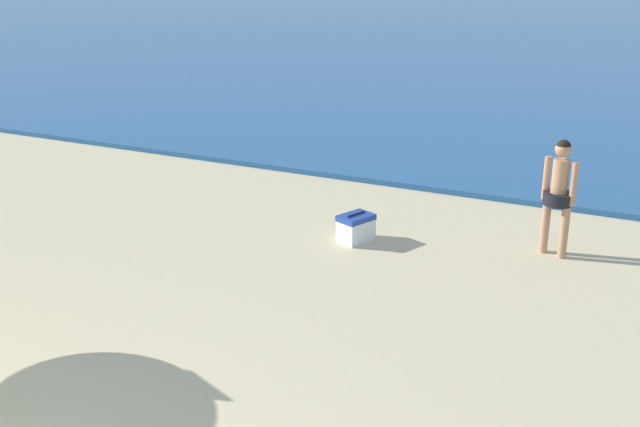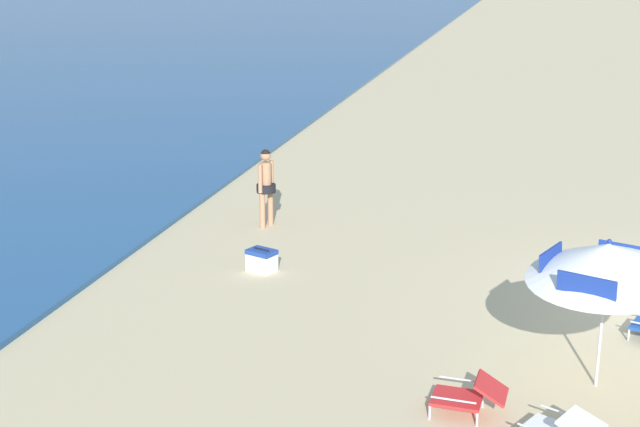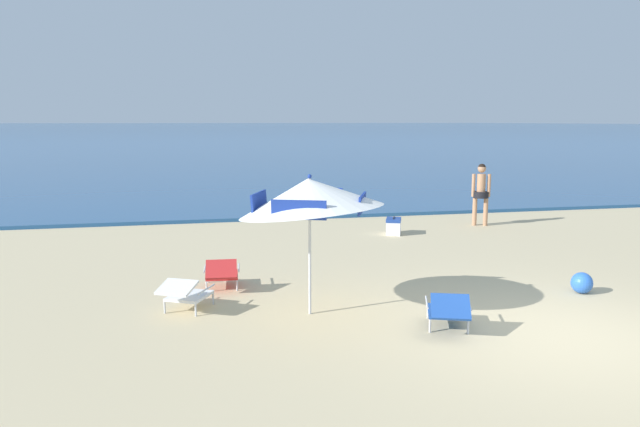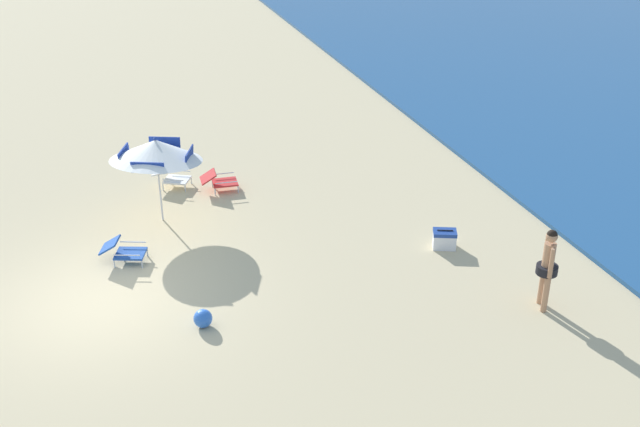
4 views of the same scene
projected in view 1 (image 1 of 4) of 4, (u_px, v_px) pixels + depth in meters
person_standing_near_shore at (559, 190)px, 10.31m from camera, size 0.47×0.40×1.64m
cooler_box at (356, 228)px, 11.05m from camera, size 0.51×0.59×0.43m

